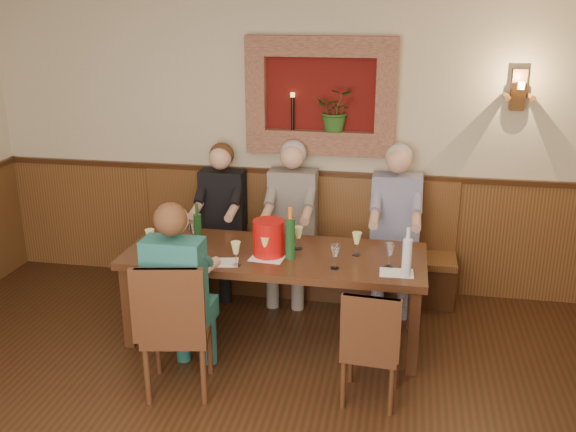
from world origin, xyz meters
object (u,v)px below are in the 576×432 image
bench (295,258)px  person_bench_right (394,240)px  dining_table (275,261)px  chair_near_left (179,353)px  water_bottle (407,257)px  person_bench_mid (291,234)px  wine_bottle_green_a (290,238)px  chair_near_right (370,368)px  person_chair_front (181,310)px  person_bench_left (221,231)px  spittoon_bucket (269,238)px  wine_bottle_green_b (198,229)px

bench → person_bench_right: person_bench_right is taller
dining_table → bench: (0.00, 0.94, -0.35)m
chair_near_left → water_bottle: size_ratio=2.69×
water_bottle → person_bench_mid: bearing=133.3°
dining_table → chair_near_left: 1.10m
wine_bottle_green_a → chair_near_right: bearing=-44.1°
person_bench_right → bench: bearing=173.4°
person_chair_front → water_bottle: (1.56, 0.49, 0.32)m
dining_table → water_bottle: bearing=-15.3°
chair_near_left → person_bench_right: size_ratio=0.69×
chair_near_right → person_chair_front: (-1.35, -0.02, 0.33)m
chair_near_right → person_chair_front: bearing=-175.2°
chair_near_left → chair_near_right: bearing=-5.4°
person_bench_left → spittoon_bucket: person_bench_left is taller
person_bench_left → wine_bottle_green_b: bearing=-87.2°
chair_near_left → spittoon_bucket: (0.48, 0.84, 0.60)m
chair_near_right → spittoon_bucket: spittoon_bucket is taller
person_bench_mid → wine_bottle_green_b: (-0.64, -0.78, 0.28)m
wine_bottle_green_a → dining_table: bearing=146.3°
spittoon_bucket → wine_bottle_green_a: 0.19m
spittoon_bucket → water_bottle: size_ratio=0.76×
person_bench_mid → water_bottle: (1.06, -1.12, 0.29)m
person_bench_mid → wine_bottle_green_b: bearing=-129.4°
chair_near_left → chair_near_right: size_ratio=1.18×
bench → person_chair_front: (-0.52, -1.72, 0.25)m
person_bench_left → chair_near_left: bearing=-84.1°
person_chair_front → spittoon_bucket: (0.48, 0.72, 0.31)m
person_bench_left → wine_bottle_green_a: bearing=-48.1°
person_bench_right → wine_bottle_green_b: person_bench_right is taller
chair_near_right → person_bench_mid: (-0.85, 1.60, 0.36)m
person_bench_right → wine_bottle_green_b: size_ratio=4.17×
chair_near_right → wine_bottle_green_a: 1.17m
wine_bottle_green_b → wine_bottle_green_a: bearing=-10.9°
spittoon_bucket → dining_table: bearing=56.6°
person_chair_front → chair_near_left: bearing=-88.0°
person_bench_right → wine_bottle_green_a: person_bench_right is taller
chair_near_left → person_bench_left: bearing=85.0°
chair_near_right → water_bottle: size_ratio=2.27×
person_bench_left → person_chair_front: person_bench_left is taller
dining_table → chair_near_left: chair_near_left is taller
bench → person_bench_mid: bearing=-98.7°
chair_near_left → wine_bottle_green_a: size_ratio=2.43×
wine_bottle_green_b → water_bottle: water_bottle is taller
chair_near_right → person_bench_mid: bearing=122.1°
person_bench_right → water_bottle: person_bench_right is taller
chair_near_right → person_bench_left: (-1.52, 1.60, 0.34)m
dining_table → person_bench_left: 1.09m
dining_table → spittoon_bucket: size_ratio=8.35×
bench → spittoon_bucket: (-0.04, -1.00, 0.57)m
chair_near_left → bench: bearing=63.5°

